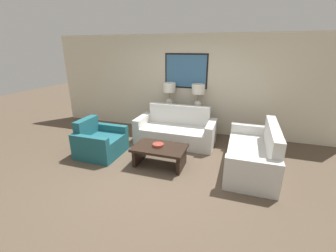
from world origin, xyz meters
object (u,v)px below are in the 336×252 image
object	(u,v)px
decorative_bowl	(158,145)
coffee_table	(160,152)
table_lamp_left	(169,91)
couch_by_back_wall	(176,131)
couch_by_side	(254,154)
table_lamp_right	(198,93)
console_table	(183,120)
armchair_near_back_wall	(100,142)

from	to	relation	value
decorative_bowl	coffee_table	bearing A→B (deg)	-20.18
table_lamp_left	decorative_bowl	distance (m)	2.12
couch_by_back_wall	couch_by_side	world-z (taller)	same
coffee_table	table_lamp_left	bearing A→B (deg)	102.62
couch_by_back_wall	coffee_table	xyz separation A→B (m)	(0.04, -1.28, 0.00)
couch_by_side	decorative_bowl	world-z (taller)	couch_by_side
table_lamp_right	coffee_table	distance (m)	2.18
table_lamp_left	couch_by_side	distance (m)	2.82
console_table	couch_by_side	size ratio (longest dim) A/B	0.70
table_lamp_right	armchair_near_back_wall	bearing A→B (deg)	-133.90
table_lamp_right	armchair_near_back_wall	world-z (taller)	table_lamp_right
couch_by_back_wall	couch_by_side	bearing A→B (deg)	-22.94
couch_by_side	couch_by_back_wall	bearing A→B (deg)	157.06
couch_by_back_wall	armchair_near_back_wall	size ratio (longest dim) A/B	2.08
couch_by_side	armchair_near_back_wall	world-z (taller)	couch_by_side
console_table	table_lamp_left	xyz separation A→B (m)	(-0.40, 0.00, 0.81)
table_lamp_right	couch_by_back_wall	distance (m)	1.19
couch_by_back_wall	couch_by_side	distance (m)	2.00
console_table	couch_by_side	bearing A→B (deg)	-38.37
console_table	decorative_bowl	xyz separation A→B (m)	(0.00, -1.94, 0.07)
couch_by_side	decorative_bowl	distance (m)	1.91
table_lamp_right	couch_by_back_wall	bearing A→B (deg)	-120.47
console_table	couch_by_back_wall	distance (m)	0.68
table_lamp_left	coffee_table	world-z (taller)	table_lamp_left
table_lamp_right	decorative_bowl	distance (m)	2.12
table_lamp_left	coffee_table	distance (m)	2.19
table_lamp_left	couch_by_back_wall	size ratio (longest dim) A/B	0.34
table_lamp_right	couch_by_side	world-z (taller)	table_lamp_right
console_table	armchair_near_back_wall	world-z (taller)	armchair_near_back_wall
table_lamp_right	coffee_table	size ratio (longest dim) A/B	0.63
table_lamp_left	decorative_bowl	world-z (taller)	table_lamp_left
decorative_bowl	armchair_near_back_wall	distance (m)	1.44
couch_by_side	coffee_table	xyz separation A→B (m)	(-1.81, -0.49, 0.00)
console_table	decorative_bowl	bearing A→B (deg)	-89.93
table_lamp_right	armchair_near_back_wall	xyz separation A→B (m)	(-1.83, -1.90, -0.90)
table_lamp_left	armchair_near_back_wall	bearing A→B (deg)	-118.38
couch_by_back_wall	armchair_near_back_wall	distance (m)	1.87
couch_by_side	decorative_bowl	xyz separation A→B (m)	(-1.84, -0.48, 0.15)
coffee_table	armchair_near_back_wall	xyz separation A→B (m)	(-1.46, 0.06, -0.02)
table_lamp_left	armchair_near_back_wall	distance (m)	2.34
table_lamp_left	decorative_bowl	size ratio (longest dim) A/B	2.91
decorative_bowl	armchair_near_back_wall	xyz separation A→B (m)	(-1.43, 0.05, -0.16)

